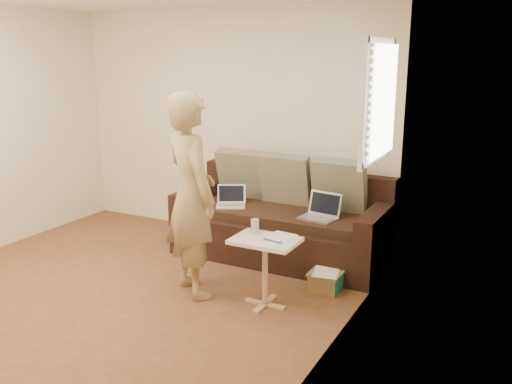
# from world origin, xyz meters

# --- Properties ---
(floor) EXTENTS (4.50, 4.50, 0.00)m
(floor) POSITION_xyz_m (0.00, 0.00, 0.00)
(floor) COLOR brown
(floor) RESTS_ON ground
(wall_back) EXTENTS (4.00, 0.00, 4.00)m
(wall_back) POSITION_xyz_m (0.00, 2.25, 1.30)
(wall_back) COLOR beige
(wall_back) RESTS_ON ground
(wall_right) EXTENTS (0.00, 4.50, 4.50)m
(wall_right) POSITION_xyz_m (2.00, 0.00, 1.30)
(wall_right) COLOR beige
(wall_right) RESTS_ON ground
(window_blinds) EXTENTS (0.12, 0.88, 1.08)m
(window_blinds) POSITION_xyz_m (1.95, 1.50, 1.70)
(window_blinds) COLOR white
(window_blinds) RESTS_ON wall_right
(sofa) EXTENTS (2.20, 0.95, 0.85)m
(sofa) POSITION_xyz_m (0.90, 1.77, 0.42)
(sofa) COLOR black
(sofa) RESTS_ON ground
(pillow_left) EXTENTS (0.55, 0.29, 0.57)m
(pillow_left) POSITION_xyz_m (0.30, 2.01, 0.79)
(pillow_left) COLOR #6A644E
(pillow_left) RESTS_ON sofa
(pillow_mid) EXTENTS (0.55, 0.27, 0.57)m
(pillow_mid) POSITION_xyz_m (0.85, 1.99, 0.79)
(pillow_mid) COLOR #6D624E
(pillow_mid) RESTS_ON sofa
(pillow_right) EXTENTS (0.55, 0.28, 0.57)m
(pillow_right) POSITION_xyz_m (1.45, 1.99, 0.79)
(pillow_right) COLOR #6A644E
(pillow_right) RESTS_ON sofa
(laptop_silver) EXTENTS (0.39, 0.31, 0.23)m
(laptop_silver) POSITION_xyz_m (1.36, 1.62, 0.52)
(laptop_silver) COLOR #B7BABC
(laptop_silver) RESTS_ON sofa
(laptop_white) EXTENTS (0.37, 0.34, 0.22)m
(laptop_white) POSITION_xyz_m (0.38, 1.62, 0.52)
(laptop_white) COLOR white
(laptop_white) RESTS_ON sofa
(person) EXTENTS (0.79, 0.73, 1.80)m
(person) POSITION_xyz_m (0.58, 0.61, 0.90)
(person) COLOR #9D9455
(person) RESTS_ON ground
(side_table) EXTENTS (0.55, 0.38, 0.60)m
(side_table) POSITION_xyz_m (1.27, 0.66, 0.30)
(side_table) COLOR silver
(side_table) RESTS_ON ground
(drinking_glass) EXTENTS (0.07, 0.07, 0.12)m
(drinking_glass) POSITION_xyz_m (1.12, 0.76, 0.66)
(drinking_glass) COLOR silver
(drinking_glass) RESTS_ON side_table
(scissors) EXTENTS (0.20, 0.13, 0.02)m
(scissors) POSITION_xyz_m (1.36, 0.62, 0.61)
(scissors) COLOR silver
(scissors) RESTS_ON side_table
(paper_on_table) EXTENTS (0.25, 0.33, 0.00)m
(paper_on_table) POSITION_xyz_m (1.36, 0.74, 0.60)
(paper_on_table) COLOR white
(paper_on_table) RESTS_ON side_table
(striped_box) EXTENTS (0.29, 0.29, 0.18)m
(striped_box) POSITION_xyz_m (1.63, 1.20, 0.09)
(striped_box) COLOR orange
(striped_box) RESTS_ON ground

